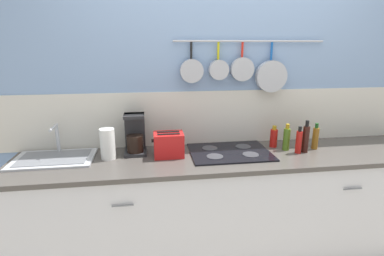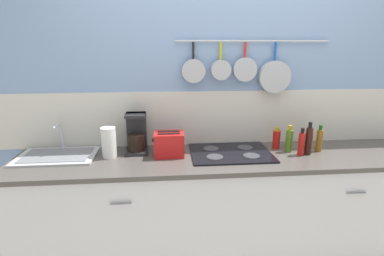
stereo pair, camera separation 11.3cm
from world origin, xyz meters
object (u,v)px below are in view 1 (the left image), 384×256
Objects in this scene: coffee_maker at (135,137)px; toaster at (169,145)px; bottle_olive_oil at (315,138)px; bottle_vinegar at (299,141)px; paper_towel_roll at (108,144)px; bottle_sesame_oil at (306,138)px; bottle_hot_sauce at (306,138)px; bottle_cooking_wine at (274,138)px; bottle_dish_soap at (287,139)px.

coffee_maker is 1.30× the size of toaster.
toaster is at bearing 179.61° from bottle_olive_oil.
bottle_vinegar is at bearing -8.85° from coffee_maker.
bottle_sesame_oil is at bearing 0.67° from paper_towel_roll.
coffee_maker is at bearing 171.99° from bottle_hot_sauce.
bottle_hot_sauce is at bearing -8.01° from coffee_maker.
bottle_sesame_oil is (0.12, 0.11, -0.01)m from bottle_vinegar.
paper_towel_roll is at bearing -152.18° from coffee_maker.
bottle_olive_oil is at bearing -0.68° from paper_towel_roll.
bottle_dish_soap is (0.07, -0.09, 0.02)m from bottle_cooking_wine.
bottle_olive_oil is at bearing 22.01° from bottle_vinegar.
bottle_vinegar is (0.13, -0.17, 0.02)m from bottle_cooking_wine.
paper_towel_roll is 0.74× the size of coffee_maker.
bottle_hot_sauce is (1.06, -0.07, 0.02)m from toaster.
bottle_olive_oil is (0.31, -0.10, 0.02)m from bottle_cooking_wine.
bottle_dish_soap and bottle_olive_oil have the same top height.
paper_towel_roll reaches higher than bottle_dish_soap.
bottle_hot_sauce is at bearing 9.57° from bottle_vinegar.
toaster is 1.28× the size of bottle_sesame_oil.
paper_towel_roll is 0.22m from coffee_maker.
coffee_maker reaches higher than toaster.
toaster is 1.11× the size of bottle_vinegar.
paper_towel_roll is 0.96× the size of toaster.
bottle_cooking_wine is 0.21m from bottle_vinegar.
bottle_vinegar is at bearing -157.99° from bottle_olive_oil.
paper_towel_roll is at bearing 179.56° from bottle_dish_soap.
bottle_dish_soap is 0.14m from bottle_hot_sauce.
toaster is 1.11× the size of bottle_olive_oil.
bottle_vinegar is (1.25, -0.19, -0.03)m from coffee_maker.
coffee_maker is 1.44× the size of bottle_olive_oil.
paper_towel_roll is 1.56m from bottle_sesame_oil.
bottle_dish_soap is at bearing -171.03° from bottle_sesame_oil.
paper_towel_roll is 1.62m from bottle_olive_oil.
coffee_maker is 1.66× the size of bottle_sesame_oil.
paper_towel_roll is 1.28× the size of bottle_cooking_wine.
bottle_hot_sauce reaches higher than bottle_dish_soap.
bottle_hot_sauce is 1.38× the size of bottle_sesame_oil.
bottle_cooking_wine is at bearing 166.61° from bottle_sesame_oil.
bottle_sesame_oil is (0.06, 0.10, -0.03)m from bottle_hot_sauce.
bottle_hot_sauce is at bearing -30.31° from bottle_dish_soap.
bottle_cooking_wine is at bearing 127.75° from bottle_dish_soap.
coffee_maker is 1.20× the size of bottle_hot_sauce.
bottle_hot_sauce is at bearing -39.98° from bottle_cooking_wine.
bottle_vinegar reaches higher than bottle_sesame_oil.
bottle_dish_soap and bottle_vinegar have the same top height.
bottle_cooking_wine is 0.84× the size of bottle_olive_oil.
coffee_maker is at bearing 171.15° from bottle_vinegar.
bottle_dish_soap is 0.18m from bottle_sesame_oil.
bottle_dish_soap is at bearing -0.44° from paper_towel_roll.
coffee_maker is at bearing 178.73° from bottle_cooking_wine.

